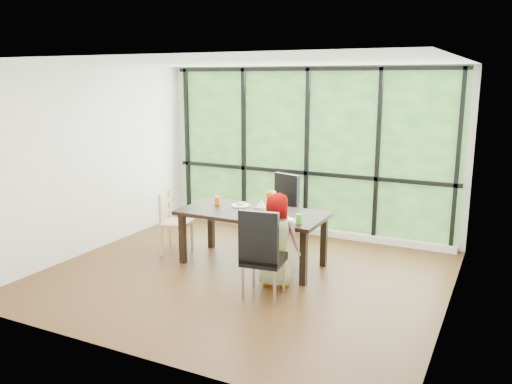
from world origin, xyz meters
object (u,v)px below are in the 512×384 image
dining_table (253,238)px  tissue_box (261,211)px  chair_window_leather (278,210)px  child_older (276,240)px  chair_interior_leather (264,253)px  green_cup (299,219)px  child_toddler (270,222)px  orange_cup (217,200)px  plate_far (240,205)px  chair_end_beech (176,223)px  plate_near (285,219)px

dining_table → tissue_box: (0.20, -0.14, 0.43)m
chair_window_leather → child_older: (0.64, -1.50, 0.04)m
chair_window_leather → chair_interior_leather: same height
chair_interior_leather → green_cup: chair_interior_leather is taller
chair_interior_leather → child_toddler: chair_interior_leather is taller
child_older → tissue_box: 0.59m
child_older → dining_table: bearing=-52.1°
orange_cup → chair_interior_leather: bearing=-40.4°
chair_interior_leather → plate_far: chair_interior_leather is taller
dining_table → tissue_box: bearing=-35.8°
chair_end_beech → chair_interior_leather: bearing=-129.8°
chair_end_beech → child_older: child_older is taller
child_toddler → plate_far: bearing=-108.4°
green_cup → chair_end_beech: bearing=173.3°
orange_cup → green_cup: size_ratio=0.96×
chair_window_leather → green_cup: chair_window_leather is taller
dining_table → tissue_box: size_ratio=14.43×
chair_window_leather → tissue_box: size_ratio=7.86×
dining_table → green_cup: bearing=-19.3°
dining_table → plate_far: size_ratio=7.66×
child_older → tissue_box: size_ratio=8.50×
child_toddler → tissue_box: bearing=-53.7°
child_older → orange_cup: size_ratio=10.20×
plate_far → green_cup: (1.07, -0.48, 0.05)m
chair_window_leather → chair_end_beech: 1.55m
plate_far → tissue_box: 0.61m
plate_far → tissue_box: size_ratio=1.88×
chair_interior_leather → child_toddler: bearing=-75.7°
chair_window_leather → child_toddler: bearing=-64.4°
green_cup → orange_cup: bearing=163.5°
dining_table → chair_end_beech: bearing=-178.2°
plate_near → child_toddler: bearing=126.3°
dining_table → plate_near: 0.71m
plate_far → tissue_box: bearing=-35.2°
chair_window_leather → chair_interior_leather: 1.99m
dining_table → plate_far: 0.53m
child_toddler → chair_end_beech: bearing=-132.9°
plate_far → chair_window_leather: bearing=72.3°
chair_window_leather → chair_interior_leather: size_ratio=1.00×
chair_window_leather → plate_near: 1.34m
plate_near → chair_interior_leather: bearing=-86.9°
green_cup → tissue_box: green_cup is taller
green_cup → child_toddler: bearing=132.6°
chair_end_beech → orange_cup: (0.59, 0.18, 0.36)m
chair_end_beech → plate_near: bearing=-109.3°
child_toddler → child_older: (0.59, -1.11, 0.12)m
dining_table → chair_interior_leather: (0.60, -0.91, 0.17)m
plate_near → orange_cup: (-1.21, 0.34, 0.05)m
child_toddler → plate_far: child_toddler is taller
green_cup → child_older: bearing=-126.3°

